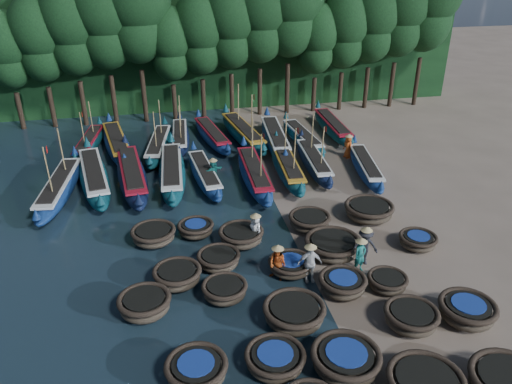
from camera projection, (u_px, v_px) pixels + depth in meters
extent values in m
plane|color=gray|center=(297.00, 246.00, 23.36)|extent=(120.00, 120.00, 0.00)
cube|color=black|center=(223.00, 46.00, 41.72)|extent=(40.00, 3.00, 10.00)
torus|color=#382C21|center=(426.00, 379.00, 15.33)|extent=(2.46, 2.46, 0.22)
cylinder|color=black|center=(427.00, 378.00, 15.31)|extent=(1.88, 1.88, 0.07)
torus|color=#382C21|center=(510.00, 378.00, 15.33)|extent=(2.51, 2.51, 0.23)
cylinder|color=black|center=(511.00, 377.00, 15.31)|extent=(1.91, 1.91, 0.07)
ellipsoid|color=#4C402F|center=(197.00, 372.00, 16.03)|extent=(2.22, 2.22, 0.69)
torus|color=#382C21|center=(196.00, 365.00, 15.89)|extent=(2.08, 2.08, 0.21)
cylinder|color=black|center=(196.00, 364.00, 15.87)|extent=(1.57, 1.57, 0.06)
cylinder|color=navy|center=(196.00, 363.00, 15.85)|extent=(1.20, 1.20, 0.04)
ellipsoid|color=#4C402F|center=(275.00, 361.00, 16.52)|extent=(2.19, 2.19, 0.61)
torus|color=#382C21|center=(275.00, 355.00, 16.40)|extent=(2.06, 2.06, 0.18)
cylinder|color=black|center=(275.00, 354.00, 16.38)|extent=(1.58, 1.58, 0.06)
cylinder|color=navy|center=(275.00, 353.00, 16.36)|extent=(1.21, 1.21, 0.04)
ellipsoid|color=#4C402F|center=(346.00, 362.00, 16.40)|extent=(2.78, 2.78, 0.72)
torus|color=#382C21|center=(346.00, 354.00, 16.25)|extent=(2.36, 2.36, 0.22)
cylinder|color=black|center=(346.00, 353.00, 16.23)|extent=(1.80, 1.80, 0.07)
cylinder|color=navy|center=(347.00, 352.00, 16.21)|extent=(1.38, 1.38, 0.04)
ellipsoid|color=#4C402F|center=(411.00, 319.00, 18.30)|extent=(2.18, 2.18, 0.69)
torus|color=#382C21|center=(412.00, 312.00, 18.16)|extent=(2.04, 2.04, 0.21)
cylinder|color=black|center=(412.00, 312.00, 18.14)|extent=(1.54, 1.54, 0.06)
ellipsoid|color=#4C402F|center=(466.00, 313.00, 18.56)|extent=(2.47, 2.47, 0.75)
torus|color=#382C21|center=(468.00, 306.00, 18.41)|extent=(2.17, 2.17, 0.23)
cylinder|color=black|center=(468.00, 305.00, 18.39)|extent=(1.63, 1.63, 0.07)
cylinder|color=navy|center=(469.00, 304.00, 18.37)|extent=(1.25, 1.25, 0.05)
ellipsoid|color=#4C402F|center=(145.00, 306.00, 18.92)|extent=(2.07, 2.07, 0.73)
torus|color=#382C21|center=(144.00, 299.00, 18.76)|extent=(2.06, 2.06, 0.22)
cylinder|color=black|center=(144.00, 298.00, 18.74)|extent=(1.54, 1.54, 0.07)
ellipsoid|color=#4C402F|center=(225.00, 292.00, 19.78)|extent=(2.20, 2.20, 0.63)
torus|color=#382C21|center=(225.00, 286.00, 19.65)|extent=(1.85, 1.85, 0.19)
cylinder|color=black|center=(225.00, 285.00, 19.63)|extent=(1.39, 1.39, 0.06)
ellipsoid|color=#4C402F|center=(294.00, 315.00, 18.46)|extent=(2.55, 2.55, 0.74)
torus|color=#382C21|center=(294.00, 308.00, 18.30)|extent=(2.37, 2.37, 0.23)
cylinder|color=black|center=(294.00, 307.00, 18.28)|extent=(1.79, 1.79, 0.07)
ellipsoid|color=#4C402F|center=(342.00, 286.00, 20.08)|extent=(2.29, 2.29, 0.69)
torus|color=#382C21|center=(343.00, 279.00, 19.94)|extent=(1.97, 1.97, 0.21)
cylinder|color=black|center=(343.00, 278.00, 19.92)|extent=(1.48, 1.48, 0.06)
cylinder|color=navy|center=(343.00, 277.00, 19.90)|extent=(1.14, 1.14, 0.04)
ellipsoid|color=#4C402F|center=(387.00, 283.00, 20.33)|extent=(1.78, 1.78, 0.58)
torus|color=#382C21|center=(388.00, 278.00, 20.20)|extent=(1.66, 1.66, 0.17)
cylinder|color=black|center=(388.00, 277.00, 20.19)|extent=(1.25, 1.25, 0.05)
ellipsoid|color=#4C402F|center=(178.00, 277.00, 20.58)|extent=(2.19, 2.19, 0.70)
torus|color=#382C21|center=(177.00, 271.00, 20.43)|extent=(2.04, 2.04, 0.21)
cylinder|color=black|center=(177.00, 270.00, 20.41)|extent=(1.53, 1.53, 0.06)
ellipsoid|color=#4C402F|center=(219.00, 261.00, 21.70)|extent=(2.03, 2.03, 0.63)
torus|color=#382C21|center=(219.00, 255.00, 21.57)|extent=(1.91, 1.91, 0.19)
cylinder|color=black|center=(219.00, 254.00, 21.55)|extent=(1.44, 1.44, 0.06)
ellipsoid|color=#4C402F|center=(291.00, 267.00, 21.38)|extent=(2.30, 2.30, 0.57)
torus|color=#382C21|center=(291.00, 261.00, 21.26)|extent=(1.95, 1.95, 0.17)
cylinder|color=black|center=(291.00, 261.00, 21.25)|extent=(1.49, 1.49, 0.05)
cylinder|color=navy|center=(291.00, 260.00, 21.23)|extent=(1.15, 1.15, 0.03)
ellipsoid|color=#4C402F|center=(333.00, 248.00, 22.53)|extent=(2.99, 2.99, 0.75)
torus|color=#382C21|center=(333.00, 241.00, 22.37)|extent=(2.59, 2.59, 0.23)
cylinder|color=black|center=(333.00, 240.00, 22.35)|extent=(1.98, 1.98, 0.07)
ellipsoid|color=#4C402F|center=(418.00, 242.00, 23.11)|extent=(1.87, 1.87, 0.58)
torus|color=#382C21|center=(418.00, 237.00, 22.99)|extent=(1.78, 1.78, 0.18)
cylinder|color=black|center=(419.00, 236.00, 22.97)|extent=(1.35, 1.35, 0.05)
cylinder|color=navy|center=(419.00, 236.00, 22.96)|extent=(1.03, 1.03, 0.04)
ellipsoid|color=#4C402F|center=(154.00, 237.00, 23.46)|extent=(2.06, 2.06, 0.68)
torus|color=#382C21|center=(153.00, 231.00, 23.32)|extent=(2.12, 2.12, 0.21)
cylinder|color=black|center=(153.00, 230.00, 23.30)|extent=(1.61, 1.61, 0.06)
ellipsoid|color=#4C402F|center=(196.00, 230.00, 24.06)|extent=(1.84, 1.84, 0.61)
torus|color=#382C21|center=(196.00, 225.00, 23.93)|extent=(1.77, 1.77, 0.18)
cylinder|color=black|center=(196.00, 224.00, 23.91)|extent=(1.33, 1.33, 0.06)
cylinder|color=navy|center=(196.00, 224.00, 23.90)|extent=(1.02, 1.02, 0.04)
ellipsoid|color=#4C402F|center=(241.00, 237.00, 23.38)|extent=(2.40, 2.40, 0.69)
torus|color=#382C21|center=(241.00, 231.00, 23.23)|extent=(2.13, 2.13, 0.21)
cylinder|color=black|center=(241.00, 231.00, 23.22)|extent=(1.61, 1.61, 0.06)
ellipsoid|color=#4C402F|center=(309.00, 223.00, 24.60)|extent=(2.23, 2.23, 0.70)
torus|color=#382C21|center=(310.00, 217.00, 24.46)|extent=(2.10, 2.10, 0.21)
cylinder|color=black|center=(310.00, 216.00, 24.44)|extent=(1.58, 1.58, 0.06)
ellipsoid|color=#4C402F|center=(369.00, 212.00, 25.51)|extent=(3.10, 3.10, 0.75)
torus|color=#382C21|center=(369.00, 206.00, 25.36)|extent=(2.54, 2.54, 0.23)
cylinder|color=black|center=(369.00, 205.00, 25.34)|extent=(1.94, 1.94, 0.07)
ellipsoid|color=navy|center=(60.00, 189.00, 27.64)|extent=(2.33, 8.39, 1.04)
cone|color=navy|center=(74.00, 150.00, 30.93)|extent=(0.46, 0.46, 0.62)
cone|color=navy|center=(36.00, 214.00, 23.76)|extent=(0.46, 0.46, 0.52)
cube|color=silver|center=(58.00, 181.00, 27.44)|extent=(1.74, 6.50, 0.12)
cube|color=black|center=(58.00, 180.00, 27.40)|extent=(1.38, 5.65, 0.10)
cylinder|color=#997F4C|center=(62.00, 152.00, 28.01)|extent=(0.07, 0.25, 2.90)
cylinder|color=#997F4C|center=(48.00, 173.00, 25.52)|extent=(0.07, 0.25, 2.90)
plane|color=red|center=(47.00, 150.00, 24.97)|extent=(0.00, 0.36, 0.36)
ellipsoid|color=#0D4A4C|center=(94.00, 177.00, 28.89)|extent=(3.07, 8.93, 1.10)
cone|color=#0D4A4C|center=(87.00, 141.00, 32.14)|extent=(0.48, 0.48, 0.66)
cone|color=#0D4A4C|center=(100.00, 199.00, 25.03)|extent=(0.48, 0.48, 0.55)
cube|color=silver|center=(93.00, 170.00, 28.68)|extent=(2.30, 6.91, 0.13)
cube|color=black|center=(93.00, 169.00, 28.64)|extent=(1.86, 5.99, 0.11)
ellipsoid|color=#0E1E33|center=(132.00, 176.00, 29.06)|extent=(2.57, 9.04, 1.11)
cone|color=#0E1E33|center=(125.00, 139.00, 32.44)|extent=(0.49, 0.49, 0.67)
cone|color=#0E1E33|center=(138.00, 198.00, 25.06)|extent=(0.49, 0.49, 0.56)
cube|color=maroon|center=(131.00, 168.00, 28.85)|extent=(1.92, 7.00, 0.13)
cube|color=black|center=(131.00, 167.00, 28.81)|extent=(1.52, 6.08, 0.11)
ellipsoid|color=#0D4A4C|center=(172.00, 172.00, 29.53)|extent=(1.93, 8.77, 1.09)
cone|color=#0D4A4C|center=(171.00, 136.00, 32.96)|extent=(0.48, 0.48, 0.65)
cone|color=#0D4A4C|center=(172.00, 194.00, 25.48)|extent=(0.48, 0.48, 0.54)
cube|color=silver|center=(172.00, 165.00, 29.32)|extent=(1.42, 6.79, 0.13)
cube|color=black|center=(171.00, 164.00, 29.28)|extent=(1.09, 5.91, 0.11)
ellipsoid|color=navy|center=(205.00, 175.00, 29.46)|extent=(2.00, 7.33, 0.91)
cone|color=navy|center=(193.00, 145.00, 32.21)|extent=(0.40, 0.40, 0.54)
cone|color=navy|center=(218.00, 192.00, 26.19)|extent=(0.40, 0.40, 0.45)
cube|color=silver|center=(204.00, 169.00, 29.29)|extent=(1.49, 5.68, 0.11)
cube|color=black|center=(204.00, 168.00, 29.25)|extent=(1.17, 4.93, 0.09)
ellipsoid|color=navy|center=(254.00, 174.00, 29.33)|extent=(1.65, 8.25, 1.03)
cone|color=navy|center=(244.00, 140.00, 32.56)|extent=(0.45, 0.45, 0.62)
cone|color=navy|center=(268.00, 195.00, 25.53)|extent=(0.45, 0.45, 0.51)
cube|color=maroon|center=(254.00, 168.00, 29.14)|extent=(1.21, 6.40, 0.12)
cube|color=black|center=(254.00, 166.00, 29.10)|extent=(0.92, 5.57, 0.10)
cylinder|color=#997F4C|center=(252.00, 141.00, 29.70)|extent=(0.07, 0.24, 2.88)
cylinder|color=#997F4C|center=(261.00, 158.00, 27.26)|extent=(0.07, 0.24, 2.88)
plane|color=red|center=(264.00, 137.00, 26.72)|extent=(0.00, 0.36, 0.36)
ellipsoid|color=#0D4A4C|center=(287.00, 167.00, 30.31)|extent=(1.97, 8.15, 1.01)
cone|color=#0D4A4C|center=(276.00, 135.00, 33.50)|extent=(0.44, 0.44, 0.61)
cone|color=#0D4A4C|center=(301.00, 186.00, 26.55)|extent=(0.44, 0.44, 0.50)
cube|color=#BF8823|center=(287.00, 161.00, 30.12)|extent=(1.46, 6.31, 0.12)
cube|color=black|center=(287.00, 159.00, 30.08)|extent=(1.14, 5.49, 0.10)
cylinder|color=#997F4C|center=(286.00, 135.00, 30.67)|extent=(0.07, 0.24, 2.83)
cylinder|color=#997F4C|center=(295.00, 152.00, 28.26)|extent=(0.07, 0.24, 2.83)
plane|color=red|center=(298.00, 131.00, 27.72)|extent=(0.00, 0.35, 0.35)
ellipsoid|color=#0E1E33|center=(314.00, 162.00, 31.06)|extent=(1.85, 7.61, 0.94)
cone|color=#0E1E33|center=(302.00, 133.00, 34.04)|extent=(0.41, 0.41, 0.57)
cone|color=#0E1E33|center=(330.00, 179.00, 27.55)|extent=(0.41, 0.41, 0.47)
cube|color=silver|center=(314.00, 156.00, 30.88)|extent=(1.37, 5.90, 0.11)
cube|color=black|center=(314.00, 155.00, 30.85)|extent=(1.07, 5.13, 0.09)
cylinder|color=#997F4C|center=(312.00, 133.00, 31.40)|extent=(0.07, 0.22, 2.64)
cylinder|color=#997F4C|center=(322.00, 148.00, 29.14)|extent=(0.07, 0.22, 2.64)
plane|color=red|center=(326.00, 129.00, 28.64)|extent=(0.00, 0.33, 0.33)
ellipsoid|color=navy|center=(366.00, 167.00, 30.41)|extent=(2.47, 7.31, 0.90)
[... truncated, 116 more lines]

